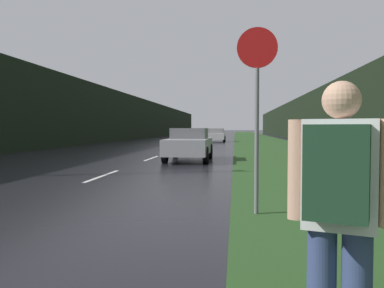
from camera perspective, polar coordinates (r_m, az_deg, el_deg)
The scene contains 10 objects.
grass_verge at distance 37.97m, azimuth 10.47°, elevation 0.08°, with size 6.00×240.00×0.02m, color #26471E.
lane_stripe_c at distance 12.27m, azimuth -12.42°, elevation -4.38°, with size 0.12×3.00×0.01m, color silver.
lane_stripe_d at distance 19.01m, azimuth -5.72°, elevation -2.01°, with size 0.12×3.00×0.01m, color silver.
lane_stripe_e at distance 25.89m, azimuth -2.56°, elevation -0.88°, with size 0.12×3.00×0.01m, color silver.
treeline_far_side at distance 49.77m, azimuth -9.92°, elevation 3.74°, with size 2.00×140.00×5.50m, color black.
treeline_near_side at distance 48.67m, azimuth 16.65°, elevation 3.60°, with size 2.00×140.00×5.31m, color black.
stop_sign at distance 6.62m, azimuth 9.10°, elevation 5.79°, with size 0.65×0.07×3.01m.
hitchhiker_with_backpack at distance 2.38m, azimuth 19.96°, elevation -8.73°, with size 0.55×0.49×1.66m.
car_passing_near at distance 17.64m, azimuth -0.37°, elevation 0.02°, with size 1.84×4.70×1.41m.
car_passing_far at distance 42.00m, azimuth 3.36°, elevation 1.25°, with size 1.95×4.19×1.38m.
Camera 1 is at (3.87, 2.17, 1.40)m, focal length 38.00 mm.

